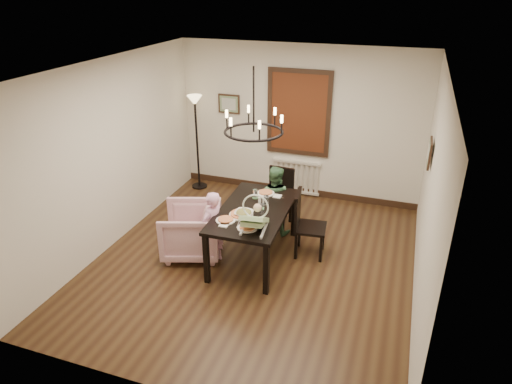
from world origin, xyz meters
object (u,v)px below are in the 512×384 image
Objects in this scene: chair_far at (277,198)px; seated_man at (274,205)px; drinking_glass at (262,209)px; elderly_woman at (213,234)px; dining_table at (254,214)px; floor_lamp at (197,144)px; armchair at (191,231)px; baby_bouncer at (254,218)px; chair_right at (311,224)px.

seated_man is at bearing -81.54° from chair_far.
drinking_glass reaches higher than seated_man.
dining_table is at bearing 138.75° from elderly_woman.
elderly_woman is 0.52× the size of floor_lamp.
armchair is at bearing -168.44° from dining_table.
dining_table is 3.42× the size of baby_bouncer.
dining_table is at bearing 89.82° from seated_man.
seated_man is 1.45m from baby_bouncer.
elderly_woman is at bearing -60.24° from floor_lamp.
chair_far is 1.94× the size of baby_bouncer.
armchair is (-0.96, -1.26, -0.10)m from chair_far.
drinking_glass is at bearing 126.31° from elderly_woman.
chair_right is (0.72, -0.70, 0.02)m from chair_far.
floor_lamp is (-1.86, 2.03, 0.19)m from dining_table.
chair_right reaches higher than elderly_woman.
chair_far is 1.15× the size of armchair.
floor_lamp reaches higher than chair_far.
armchair is 5.70× the size of drinking_glass.
elderly_woman is 6.21× the size of drinking_glass.
chair_right is at bearing 134.32° from elderly_woman.
chair_right reaches higher than chair_far.
dining_table is 0.24m from drinking_glass.
seated_man is at bearing 49.35° from chair_right.
drinking_glass is (1.07, 0.13, 0.48)m from armchair.
armchair is at bearing 50.81° from seated_man.
chair_right reaches higher than drinking_glass.
chair_far is at bearing -81.61° from seated_man.
dining_table is 0.61m from baby_bouncer.
dining_table is 2.76m from floor_lamp.
chair_far is 1.65m from baby_bouncer.
elderly_woman is at bearing 56.51° from armchair.
armchair is 1.43m from seated_man.
chair_right is 6.77× the size of drinking_glass.
floor_lamp reaches higher than armchair.
armchair is at bearing -67.18° from floor_lamp.
dining_table is 1.83× the size of seated_man.
drinking_glass is at bearing 88.52° from baby_bouncer.
baby_bouncer is 3.37× the size of drinking_glass.
drinking_glass is (0.67, 0.24, 0.41)m from elderly_woman.
armchair is at bearing 157.54° from baby_bouncer.
seated_man reaches higher than armchair.
armchair is at bearing -88.18° from elderly_woman.
armchair is at bearing -173.14° from drinking_glass.
chair_far is 2.18m from floor_lamp.
chair_far is at bearing 95.41° from drinking_glass.
seated_man is at bearing 118.37° from armchair.
seated_man is (0.98, 1.04, 0.08)m from armchair.
baby_bouncer is at bearing 90.73° from elderly_woman.
elderly_woman is 0.89m from baby_bouncer.
dining_table is 1.70× the size of chair_right.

